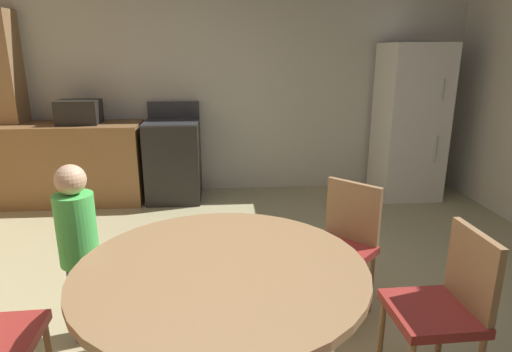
# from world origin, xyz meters

# --- Properties ---
(ground_plane) EXTENTS (14.00, 14.00, 0.00)m
(ground_plane) POSITION_xyz_m (0.00, 0.00, 0.00)
(ground_plane) COLOR tan
(wall_back) EXTENTS (6.02, 0.12, 2.70)m
(wall_back) POSITION_xyz_m (0.00, 3.15, 1.35)
(wall_back) COLOR beige
(wall_back) RESTS_ON ground
(kitchen_counter) EXTENTS (1.74, 0.60, 0.90)m
(kitchen_counter) POSITION_xyz_m (-1.84, 2.75, 0.45)
(kitchen_counter) COLOR olive
(kitchen_counter) RESTS_ON ground
(pantry_column) EXTENTS (0.44, 0.36, 2.10)m
(pantry_column) POSITION_xyz_m (-2.49, 2.93, 1.05)
(pantry_column) COLOR #9E754C
(pantry_column) RESTS_ON ground
(oven_range) EXTENTS (0.60, 0.60, 1.10)m
(oven_range) POSITION_xyz_m (-0.62, 2.75, 0.47)
(oven_range) COLOR black
(oven_range) RESTS_ON ground
(refrigerator) EXTENTS (0.68, 0.68, 1.76)m
(refrigerator) POSITION_xyz_m (2.11, 2.70, 0.88)
(refrigerator) COLOR white
(refrigerator) RESTS_ON ground
(microwave) EXTENTS (0.44, 0.32, 0.26)m
(microwave) POSITION_xyz_m (-1.61, 2.75, 1.03)
(microwave) COLOR black
(microwave) RESTS_ON kitchen_counter
(dining_table) EXTENTS (1.32, 1.32, 0.76)m
(dining_table) POSITION_xyz_m (-0.07, -0.38, 0.61)
(dining_table) COLOR #9E754C
(dining_table) RESTS_ON ground
(chair_northeast) EXTENTS (0.57, 0.57, 0.87)m
(chair_northeast) POSITION_xyz_m (0.71, 0.38, 0.50)
(chair_northeast) COLOR #9E754C
(chair_northeast) RESTS_ON ground
(chair_east) EXTENTS (0.41, 0.41, 0.87)m
(chair_east) POSITION_xyz_m (1.02, -0.35, 0.50)
(chair_east) COLOR #9E754C
(chair_east) RESTS_ON ground
(person_child) EXTENTS (0.31, 0.31, 1.09)m
(person_child) POSITION_xyz_m (-0.89, 0.21, 0.58)
(person_child) COLOR #3D4C84
(person_child) RESTS_ON ground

